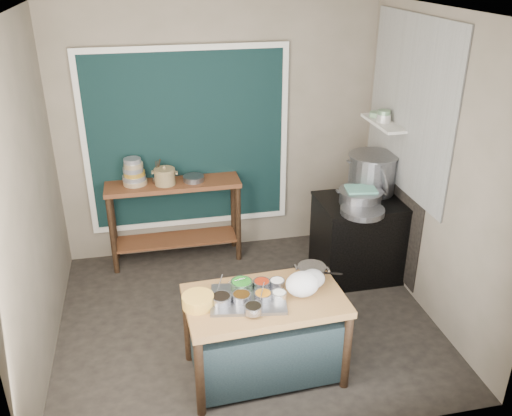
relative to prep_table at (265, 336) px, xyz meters
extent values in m
cube|color=#2D2923|center=(-0.01, 0.75, -0.39)|extent=(3.50, 3.00, 0.02)
cube|color=#796D5D|center=(-0.01, 2.26, 1.02)|extent=(3.50, 0.02, 2.80)
cube|color=#796D5D|center=(-1.77, 0.75, 1.02)|extent=(0.02, 3.00, 2.80)
cube|color=#796D5D|center=(1.75, 0.75, 1.02)|extent=(0.02, 3.00, 2.80)
cube|color=#796D5D|center=(-0.01, 0.75, 2.43)|extent=(3.50, 3.00, 0.02)
cube|color=black|center=(-0.36, 2.22, 0.98)|extent=(2.10, 0.02, 1.90)
cube|color=#B2B2AA|center=(1.73, 1.30, 1.48)|extent=(0.02, 1.70, 1.70)
cube|color=black|center=(1.73, 1.40, 0.32)|extent=(0.01, 1.30, 1.30)
cube|color=beige|center=(1.62, 1.60, 1.23)|extent=(0.22, 0.70, 0.03)
cube|color=brown|center=(0.00, 0.00, 0.00)|extent=(1.28, 0.77, 0.75)
cube|color=#5F2F1B|center=(-0.56, 2.03, 0.10)|extent=(1.45, 0.40, 0.95)
cube|color=black|center=(1.34, 1.30, 0.05)|extent=(0.90, 0.68, 0.85)
cube|color=black|center=(1.34, 1.30, 0.49)|extent=(0.92, 0.69, 0.03)
cube|color=gray|center=(-0.14, -0.01, 0.39)|extent=(0.64, 0.50, 0.03)
cylinder|color=gray|center=(-0.03, -0.05, 0.43)|extent=(0.14, 0.14, 0.06)
cylinder|color=gray|center=(-0.16, 0.12, 0.44)|extent=(0.18, 0.18, 0.07)
cylinder|color=gray|center=(0.00, 0.11, 0.43)|extent=(0.14, 0.14, 0.06)
cylinder|color=gray|center=(-0.19, -0.04, 0.43)|extent=(0.15, 0.15, 0.06)
cylinder|color=gray|center=(-0.35, -0.03, 0.43)|extent=(0.16, 0.16, 0.06)
cylinder|color=silver|center=(0.10, -0.06, 0.43)|extent=(0.12, 0.12, 0.05)
cylinder|color=gray|center=(0.12, 0.10, 0.43)|extent=(0.12, 0.12, 0.06)
cylinder|color=gray|center=(-0.13, -0.20, 0.43)|extent=(0.14, 0.14, 0.06)
cylinder|color=#B57338|center=(-0.52, 0.00, 0.42)|extent=(0.28, 0.28, 0.09)
ellipsoid|color=white|center=(0.30, -0.02, 0.47)|extent=(0.31, 0.28, 0.20)
ellipsoid|color=white|center=(0.41, 0.06, 0.45)|extent=(0.24, 0.21, 0.16)
cylinder|color=tan|center=(-0.96, 2.07, 0.60)|extent=(0.26, 0.26, 0.05)
cylinder|color=gray|center=(-0.96, 2.07, 0.65)|extent=(0.25, 0.25, 0.05)
cylinder|color=gold|center=(-0.96, 2.07, 0.70)|extent=(0.23, 0.23, 0.05)
cylinder|color=gray|center=(-0.96, 2.07, 0.74)|extent=(0.21, 0.21, 0.05)
cylinder|color=tan|center=(-0.96, 2.07, 0.79)|extent=(0.20, 0.20, 0.05)
cylinder|color=gray|center=(-0.96, 2.07, 0.84)|extent=(0.18, 0.18, 0.05)
cylinder|color=gray|center=(-0.71, 2.05, 0.62)|extent=(0.14, 0.14, 0.08)
cylinder|color=gray|center=(-0.33, 2.03, 0.60)|extent=(0.26, 0.26, 0.06)
cylinder|color=gray|center=(1.52, 1.33, 0.70)|extent=(0.13, 0.41, 0.40)
cube|color=#5FA89C|center=(1.28, 1.24, 0.67)|extent=(0.32, 0.27, 0.02)
cylinder|color=gray|center=(1.21, 1.01, 0.53)|extent=(0.54, 0.54, 0.06)
cylinder|color=silver|center=(1.62, 1.60, 1.26)|extent=(0.15, 0.15, 0.04)
cylinder|color=silver|center=(1.62, 1.60, 1.30)|extent=(0.14, 0.14, 0.04)
cylinder|color=gray|center=(1.62, 1.60, 1.34)|extent=(0.13, 0.13, 0.04)
cylinder|color=gray|center=(1.62, 1.80, 1.26)|extent=(0.18, 0.18, 0.05)
camera|label=1|loc=(-0.80, -3.44, 2.83)|focal=38.00mm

